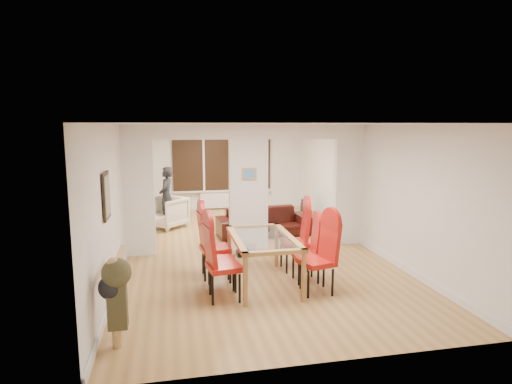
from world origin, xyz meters
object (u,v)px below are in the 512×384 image
object	(u,v)px
bowl	(252,212)
person	(167,197)
dining_chair_lc	(215,243)
dining_chair_ra	(317,256)
dining_table	(263,260)
dining_chair_la	(224,261)
dining_chair_lb	(221,255)
dining_chair_rb	(306,251)
dining_chair_rc	(295,238)
armchair	(166,212)
coffee_table	(247,218)
sofa	(264,222)
bottle	(244,208)
television	(303,210)

from	to	relation	value
bowl	person	bearing A→B (deg)	-179.21
dining_chair_lc	person	xyz separation A→B (m)	(-0.83, 4.03, 0.18)
dining_chair_lc	dining_chair_ra	distance (m)	1.78
dining_table	dining_chair_la	bearing A→B (deg)	-145.21
dining_chair_lb	bowl	distance (m)	4.82
dining_table	dining_chair_rb	world-z (taller)	dining_chair_rb
dining_table	dining_chair_la	size ratio (longest dim) A/B	1.45
dining_chair_rc	dining_table	bearing A→B (deg)	-133.00
dining_chair_rb	dining_chair_lb	bearing A→B (deg)	-174.80
dining_chair_la	armchair	xyz separation A→B (m)	(-0.88, 4.81, -0.20)
coffee_table	bowl	size ratio (longest dim) A/B	4.55
person	dining_table	bearing A→B (deg)	33.68
sofa	armchair	bearing A→B (deg)	147.20
sofa	bowl	world-z (taller)	sofa
dining_chair_lb	coffee_table	distance (m)	4.70
dining_chair_lb	dining_chair_rb	xyz separation A→B (m)	(1.42, 0.04, -0.03)
dining_chair_lb	bottle	distance (m)	4.63
television	person	bearing A→B (deg)	93.48
dining_chair_la	bowl	distance (m)	5.24
dining_chair_lc	dining_chair_rc	xyz separation A→B (m)	(1.44, 0.09, -0.01)
dining_chair_lb	bowl	size ratio (longest dim) A/B	4.58
television	bottle	xyz separation A→B (m)	(-1.70, -0.16, 0.15)
dining_table	sofa	world-z (taller)	dining_table
dining_chair_lb	armchair	xyz separation A→B (m)	(-0.88, 4.37, -0.15)
bowl	dining_chair_rb	bearing A→B (deg)	-89.64
dining_chair_lc	dining_chair_ra	size ratio (longest dim) A/B	1.01
dining_table	dining_chair_rc	size ratio (longest dim) A/B	1.48
person	bottle	bearing A→B (deg)	102.23
dining_chair_rc	armchair	size ratio (longest dim) A/B	1.35
coffee_table	bowl	bearing A→B (deg)	26.90
sofa	dining_table	bearing A→B (deg)	-107.30
person	dining_chair_la	bearing A→B (deg)	24.51
dining_chair_ra	coffee_table	xyz separation A→B (m)	(-0.20, 5.00, -0.46)
bottle	dining_chair_ra	bearing A→B (deg)	-86.63
person	dining_chair_rb	bearing A→B (deg)	41.48
dining_chair_la	armchair	world-z (taller)	dining_chair_la
dining_chair_ra	sofa	world-z (taller)	dining_chair_ra
dining_chair_lb	dining_chair_lc	size ratio (longest dim) A/B	0.91
dining_chair_lc	sofa	size ratio (longest dim) A/B	0.54
dining_chair_rb	sofa	size ratio (longest dim) A/B	0.47
dining_chair_rc	coffee_table	distance (m)	3.91
dining_chair_rb	sofa	world-z (taller)	dining_chair_rb
dining_chair_rb	bottle	xyz separation A→B (m)	(-0.28, 4.45, -0.12)
dining_chair_la	person	world-z (taller)	person
television	bowl	size ratio (longest dim) A/B	3.63
dining_chair_ra	coffee_table	bearing A→B (deg)	77.41
dining_table	bottle	size ratio (longest dim) A/B	5.65
dining_chair_lc	dining_chair_rc	size ratio (longest dim) A/B	1.02
dining_table	dining_chair_la	xyz separation A→B (m)	(-0.69, -0.48, 0.19)
dining_table	dining_chair_lc	xyz separation A→B (m)	(-0.72, 0.51, 0.19)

